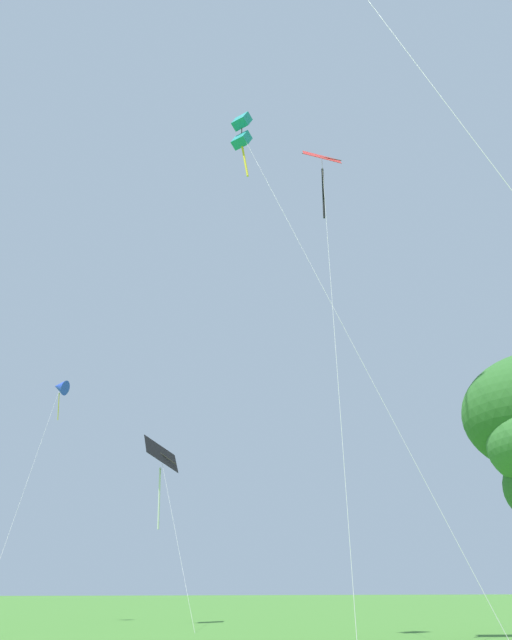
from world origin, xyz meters
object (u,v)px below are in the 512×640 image
at_px(kite_teal_box, 242,133).
at_px(kite_blue_delta, 60,387).
at_px(kite_red_high, 323,173).
at_px(kite_black_large, 161,469).

bearing_deg(kite_teal_box, kite_blue_delta, 111.46).
relative_size(kite_red_high, kite_black_large, 2.00).
relative_size(kite_red_high, kite_teal_box, 0.87).
height_order(kite_blue_delta, kite_black_large, kite_blue_delta).
distance_m(kite_red_high, kite_teal_box, 5.28).
xyz_separation_m(kite_teal_box, kite_black_large, (-0.54, 12.90, -13.70)).
xyz_separation_m(kite_red_high, kite_black_large, (-3.35, 15.52, -10.09)).
height_order(kite_blue_delta, kite_teal_box, kite_teal_box).
bearing_deg(kite_teal_box, kite_black_large, 92.38).
height_order(kite_red_high, kite_black_large, kite_red_high).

